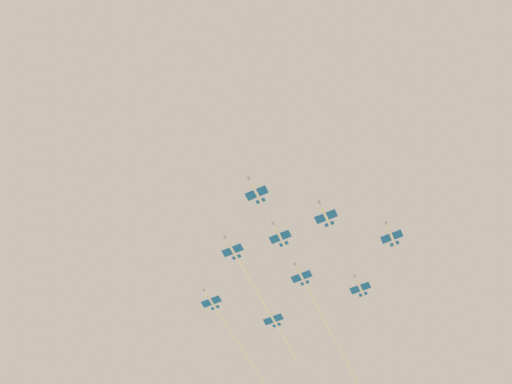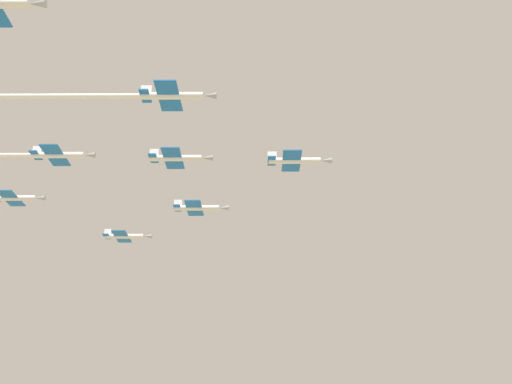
{
  "view_description": "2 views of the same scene",
  "coord_description": "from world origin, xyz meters",
  "views": [
    {
      "loc": [
        89.78,
        4.08,
        3.44
      ],
      "look_at": [
        2.0,
        17.68,
        170.92
      ],
      "focal_mm": 36.89,
      "sensor_mm": 36.0,
      "label": 1
    },
    {
      "loc": [
        -55.35,
        -56.56,
        122.63
      ],
      "look_at": [
        3.46,
        32.25,
        170.66
      ],
      "focal_mm": 41.58,
      "sensor_mm": 36.0,
      "label": 2
    }
  ],
  "objects": [
    {
      "name": "jet_port_inner",
      "position": [
        -3.04,
        44.2,
        169.94
      ],
      "size": [
        10.71,
        8.73,
        2.4
      ],
      "rotation": [
        0.0,
        0.0,
        4.12
      ],
      "color": "white"
    },
    {
      "name": "jet_starboard_inner",
      "position": [
        -44.09,
        25.48,
        171.95
      ],
      "size": [
        61.67,
        41.82,
        2.4
      ],
      "rotation": [
        0.0,
        0.0,
        4.12
      ],
      "color": "white"
    },
    {
      "name": "jet_starboard_trail",
      "position": [
        -34.94,
        65.61,
        172.26
      ],
      "size": [
        10.71,
        8.73,
        2.4
      ],
      "rotation": [
        0.0,
        0.0,
        4.12
      ],
      "color": "white"
    },
    {
      "name": "jet_lead",
      "position": [
        2.2,
        17.55,
        170.93
      ],
      "size": [
        10.71,
        8.73,
        2.4
      ],
      "rotation": [
        0.0,
        0.0,
        4.12
      ],
      "color": "white"
    },
    {
      "name": "jet_port_outer",
      "position": [
        -15.34,
        29.32,
        171.52
      ],
      "size": [
        10.71,
        8.73,
        2.4
      ],
      "rotation": [
        0.0,
        0.0,
        4.12
      ],
      "color": "white"
    },
    {
      "name": "jet_starboard_outer",
      "position": [
        -8.29,
        70.85,
        170.74
      ],
      "size": [
        10.71,
        8.73,
        2.4
      ],
      "rotation": [
        0.0,
        0.0,
        4.12
      ],
      "color": "white"
    }
  ]
}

